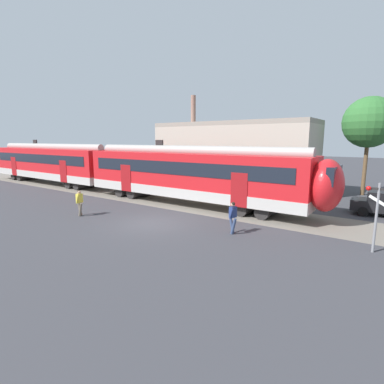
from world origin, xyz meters
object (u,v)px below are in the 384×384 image
(pedestrian_navy, at_px, (233,215))
(crossing_signal, at_px, (377,207))
(commuter_train, at_px, (111,168))
(pedestrian_yellow, at_px, (80,201))

(pedestrian_navy, relative_size, crossing_signal, 0.56)
(commuter_train, xyz_separation_m, pedestrian_yellow, (5.05, -6.77, -1.29))
(commuter_train, height_order, pedestrian_yellow, commuter_train)
(pedestrian_yellow, xyz_separation_m, pedestrian_navy, (9.56, 2.32, 0.00))
(pedestrian_yellow, relative_size, pedestrian_navy, 1.00)
(pedestrian_yellow, bearing_deg, crossing_signal, 12.50)
(pedestrian_yellow, xyz_separation_m, crossing_signal, (15.68, 3.47, 1.05))
(pedestrian_navy, bearing_deg, crossing_signal, 10.70)
(commuter_train, relative_size, pedestrian_navy, 22.83)
(commuter_train, relative_size, pedestrian_yellow, 22.83)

